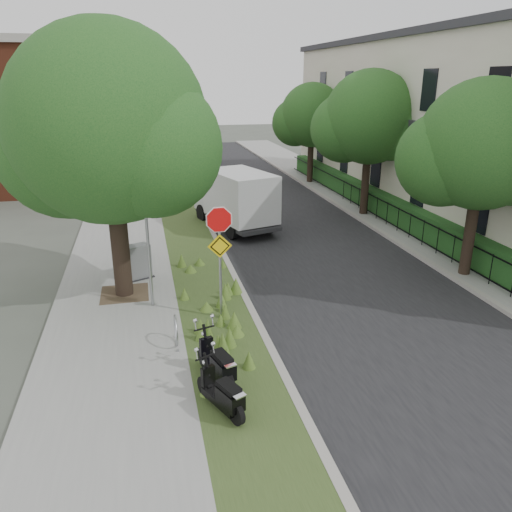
{
  "coord_description": "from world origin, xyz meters",
  "views": [
    {
      "loc": [
        -3.21,
        -11.52,
        6.26
      ],
      "look_at": [
        -0.12,
        1.98,
        1.3
      ],
      "focal_mm": 35.0,
      "sensor_mm": 36.0,
      "label": 1
    }
  ],
  "objects": [
    {
      "name": "ground",
      "position": [
        0.0,
        0.0,
        0.0
      ],
      "size": [
        120.0,
        120.0,
        0.0
      ],
      "primitive_type": "plane",
      "color": "#4C5147",
      "rests_on": "ground"
    },
    {
      "name": "sidewalk_near",
      "position": [
        -4.25,
        10.0,
        0.06
      ],
      "size": [
        3.5,
        60.0,
        0.12
      ],
      "primitive_type": "cube",
      "color": "gray",
      "rests_on": "ground"
    },
    {
      "name": "verge",
      "position": [
        -1.5,
        10.0,
        0.06
      ],
      "size": [
        2.0,
        60.0,
        0.12
      ],
      "primitive_type": "cube",
      "color": "#364A20",
      "rests_on": "ground"
    },
    {
      "name": "kerb_near",
      "position": [
        -0.5,
        10.0,
        0.07
      ],
      "size": [
        0.2,
        60.0,
        0.13
      ],
      "primitive_type": "cube",
      "color": "#9E9991",
      "rests_on": "ground"
    },
    {
      "name": "road",
      "position": [
        3.0,
        10.0,
        0.01
      ],
      "size": [
        7.0,
        60.0,
        0.01
      ],
      "primitive_type": "cube",
      "color": "black",
      "rests_on": "ground"
    },
    {
      "name": "kerb_far",
      "position": [
        6.5,
        10.0,
        0.07
      ],
      "size": [
        0.2,
        60.0,
        0.13
      ],
      "primitive_type": "cube",
      "color": "#9E9991",
      "rests_on": "ground"
    },
    {
      "name": "footpath_far",
      "position": [
        8.2,
        10.0,
        0.06
      ],
      "size": [
        3.2,
        60.0,
        0.12
      ],
      "primitive_type": "cube",
      "color": "gray",
      "rests_on": "ground"
    },
    {
      "name": "street_tree_main",
      "position": [
        -4.08,
        2.86,
        4.8
      ],
      "size": [
        6.21,
        5.54,
        7.66
      ],
      "color": "black",
      "rests_on": "ground"
    },
    {
      "name": "bare_post",
      "position": [
        -3.2,
        1.8,
        2.12
      ],
      "size": [
        0.08,
        0.08,
        4.0
      ],
      "color": "#A5A8AD",
      "rests_on": "ground"
    },
    {
      "name": "bike_hoop",
      "position": [
        -2.7,
        -0.6,
        0.5
      ],
      "size": [
        0.06,
        0.78,
        0.77
      ],
      "color": "#A5A8AD",
      "rests_on": "ground"
    },
    {
      "name": "sign_assembly",
      "position": [
        -1.4,
        0.58,
        2.33
      ],
      "size": [
        0.94,
        0.08,
        3.22
      ],
      "color": "#A5A8AD",
      "rests_on": "ground"
    },
    {
      "name": "fence_far",
      "position": [
        7.2,
        10.0,
        0.67
      ],
      "size": [
        0.04,
        24.0,
        1.0
      ],
      "color": "black",
      "rests_on": "ground"
    },
    {
      "name": "hedge_far",
      "position": [
        7.9,
        10.0,
        0.67
      ],
      "size": [
        1.0,
        24.0,
        1.1
      ],
      "primitive_type": "cube",
      "color": "#194117",
      "rests_on": "footpath_far"
    },
    {
      "name": "terrace_houses",
      "position": [
        11.49,
        10.0,
        4.16
      ],
      "size": [
        7.4,
        26.4,
        8.2
      ],
      "color": "beige",
      "rests_on": "ground"
    },
    {
      "name": "brick_building",
      "position": [
        -9.5,
        22.0,
        4.21
      ],
      "size": [
        9.4,
        10.4,
        8.3
      ],
      "color": "brown",
      "rests_on": "ground"
    },
    {
      "name": "far_tree_a",
      "position": [
        6.94,
        2.05,
        4.13
      ],
      "size": [
        4.6,
        4.1,
        6.22
      ],
      "color": "black",
      "rests_on": "ground"
    },
    {
      "name": "far_tree_b",
      "position": [
        6.94,
        10.05,
        4.37
      ],
      "size": [
        4.83,
        4.31,
        6.56
      ],
      "color": "black",
      "rests_on": "ground"
    },
    {
      "name": "far_tree_c",
      "position": [
        6.94,
        18.04,
        3.95
      ],
      "size": [
        4.37,
        3.89,
        5.93
      ],
      "color": "black",
      "rests_on": "ground"
    },
    {
      "name": "scooter_near",
      "position": [
        -1.99,
        -3.52,
        0.48
      ],
      "size": [
        0.78,
        1.44,
        0.74
      ],
      "color": "black",
      "rests_on": "ground"
    },
    {
      "name": "scooter_far",
      "position": [
        -1.94,
        -2.48,
        0.5
      ],
      "size": [
        0.66,
        1.58,
        0.77
      ],
      "color": "black",
      "rests_on": "ground"
    },
    {
      "name": "box_truck",
      "position": [
        0.64,
        9.24,
        1.42
      ],
      "size": [
        3.14,
        5.14,
        2.18
      ],
      "color": "#262628",
      "rests_on": "ground"
    },
    {
      "name": "utility_cabinet",
      "position": [
        -3.55,
        4.02,
        0.65
      ],
      "size": [
        0.98,
        0.85,
        1.11
      ],
      "color": "#262628",
      "rests_on": "ground"
    }
  ]
}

